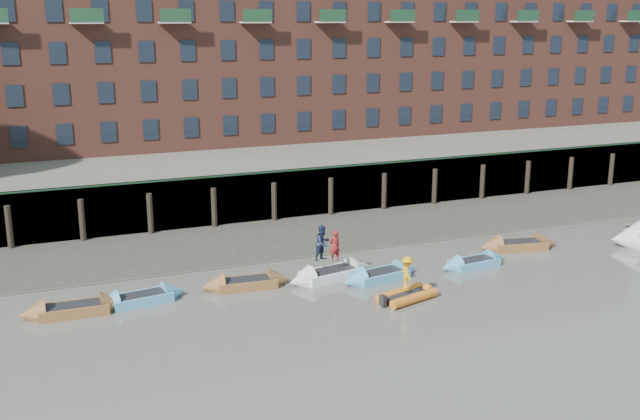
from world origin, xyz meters
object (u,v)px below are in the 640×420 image
rowboat_0 (74,309)px  rowboat_6 (519,245)px  person_rower_a (335,246)px  rib_tender (409,295)px  rowboat_3 (331,274)px  person_rib_crew (407,273)px  rowboat_5 (474,263)px  person_rower_b (323,243)px  rowboat_4 (380,275)px  rowboat_2 (246,283)px  rowboat_1 (141,298)px

rowboat_0 → rowboat_6: (24.59, 0.54, 0.00)m
person_rower_a → rowboat_6: bearing=177.7°
rowboat_6 → rib_tender: size_ratio=1.58×
rowboat_3 → person_rib_crew: person_rib_crew is taller
rowboat_0 → person_rib_crew: 15.35m
person_rower_a → person_rib_crew: 4.44m
rowboat_3 → rowboat_5: size_ratio=1.20×
rowboat_5 → person_rower_a: size_ratio=2.65×
rowboat_6 → person_rower_b: bearing=-168.2°
rowboat_0 → rowboat_5: rowboat_0 is taller
rowboat_0 → person_rib_crew: (14.78, -4.03, 1.08)m
rowboat_3 → rowboat_5: 7.93m
rowboat_4 → person_rower_b: 3.38m
rowboat_3 → rowboat_4: size_ratio=1.09×
rowboat_2 → rowboat_4: (6.65, -1.47, 0.00)m
rib_tender → person_rib_crew: size_ratio=1.89×
rowboat_2 → rib_tender: size_ratio=1.48×
rowboat_0 → rib_tender: rowboat_0 is taller
rowboat_5 → person_rower_b: (-8.20, 1.40, 1.67)m
rib_tender → rowboat_5: bearing=11.5°
rowboat_2 → rowboat_5: rowboat_2 is taller
rowboat_0 → rowboat_3: 12.59m
rowboat_4 → rowboat_6: size_ratio=0.95×
rowboat_4 → rowboat_6: bearing=-0.2°
rib_tender → person_rib_crew: (-0.10, 0.03, 1.09)m
rowboat_4 → rowboat_1: bearing=163.7°
rowboat_2 → person_rower_a: size_ratio=2.86×
rowboat_1 → rowboat_4: (11.82, -1.36, 0.01)m
rowboat_1 → rowboat_2: (5.17, 0.11, 0.01)m
rowboat_3 → person_rib_crew: (2.18, -4.00, 1.06)m
rowboat_5 → rowboat_4: bearing=174.2°
rowboat_1 → rowboat_2: 5.17m
rowboat_0 → rowboat_1: rowboat_0 is taller
rib_tender → rowboat_1: bearing=143.8°
rowboat_0 → rowboat_2: size_ratio=1.03×
rowboat_1 → person_rib_crew: (11.74, -4.29, 1.09)m
rowboat_3 → person_rower_a: bearing=-37.8°
rowboat_2 → rowboat_3: size_ratio=0.90×
rowboat_2 → rowboat_5: size_ratio=1.08×
rowboat_0 → rowboat_1: (3.04, 0.26, -0.02)m
rowboat_2 → rib_tender: bearing=-29.1°
person_rower_b → person_rib_crew: size_ratio=1.12×
rowboat_5 → person_rower_b: person_rower_b is taller
rowboat_0 → rowboat_5: 20.47m
rowboat_5 → person_rib_crew: person_rib_crew is taller
rowboat_4 → rowboat_6: 9.88m
rowboat_2 → person_rower_a: person_rower_a is taller
rowboat_0 → rowboat_4: 14.90m
rowboat_2 → rowboat_5: bearing=-2.6°
rowboat_3 → rib_tender: 4.63m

